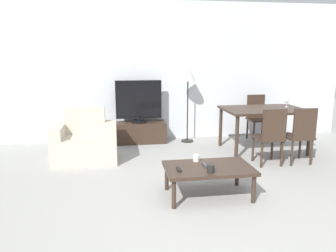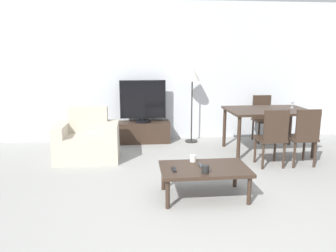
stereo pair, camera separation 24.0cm
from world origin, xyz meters
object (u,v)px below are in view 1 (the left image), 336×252
object	(u,v)px
floor_lamp	(188,78)
cup_white_near	(196,158)
armchair	(85,142)
dining_chair_far	(257,115)
tv_stand	(139,132)
dining_chair_near_right	(300,133)
dining_chair_near	(271,134)
cup_colored_far	(211,168)
remote_secondary	(205,165)
wine_glass_left	(287,101)
coffee_table	(208,170)
tv	(139,102)
remote_primary	(179,169)
dining_table	(264,113)

from	to	relation	value
floor_lamp	cup_white_near	bearing A→B (deg)	-99.64
armchair	dining_chair_far	distance (m)	3.42
tv_stand	cup_white_near	bearing A→B (deg)	-77.32
dining_chair_near_right	dining_chair_near	bearing A→B (deg)	180.00
cup_colored_far	remote_secondary	bearing A→B (deg)	90.77
wine_glass_left	coffee_table	bearing A→B (deg)	-136.88
floor_lamp	cup_colored_far	distance (m)	2.90
tv	cup_colored_far	xyz separation A→B (m)	(0.61, -2.83, -0.39)
wine_glass_left	remote_secondary	bearing A→B (deg)	-138.06
armchair	tv	size ratio (longest dim) A/B	1.13
tv_stand	coffee_table	size ratio (longest dim) A/B	0.99
coffee_table	remote_primary	size ratio (longest dim) A/B	6.92
tv_stand	cup_colored_far	bearing A→B (deg)	-77.90
floor_lamp	armchair	bearing A→B (deg)	-153.76
remote_primary	coffee_table	bearing A→B (deg)	10.00
cup_white_near	coffee_table	bearing A→B (deg)	-66.52
dining_chair_near	remote_primary	size ratio (longest dim) A/B	5.97
armchair	wine_glass_left	distance (m)	3.58
wine_glass_left	dining_chair_near_right	bearing A→B (deg)	-104.75
dining_chair_far	cup_colored_far	bearing A→B (deg)	-122.85
armchair	tv	distance (m)	1.45
coffee_table	remote_secondary	distance (m)	0.08
tv_stand	floor_lamp	distance (m)	1.40
tv	cup_white_near	xyz separation A→B (m)	(0.54, -2.41, -0.39)
dining_chair_far	cup_colored_far	distance (m)	3.25
dining_table	dining_chair_far	bearing A→B (deg)	72.84
tv_stand	floor_lamp	world-z (taller)	floor_lamp
remote_secondary	cup_white_near	xyz separation A→B (m)	(-0.06, 0.18, 0.03)
armchair	dining_chair_near_right	bearing A→B (deg)	-11.80
dining_chair_near	remote_primary	xyz separation A→B (m)	(-1.61, -1.02, -0.11)
tv_stand	floor_lamp	size ratio (longest dim) A/B	0.70
armchair	remote_secondary	world-z (taller)	armchair
remote_primary	wine_glass_left	xyz separation A→B (m)	(2.33, 1.90, 0.48)
dining_table	floor_lamp	world-z (taller)	floor_lamp
dining_chair_far	cup_white_near	bearing A→B (deg)	-128.35
dining_chair_near_right	remote_primary	xyz separation A→B (m)	(-2.10, -1.02, -0.11)
dining_chair_near	cup_white_near	size ratio (longest dim) A/B	10.81
remote_primary	dining_chair_far	bearing A→B (deg)	51.04
dining_chair_near_right	cup_white_near	bearing A→B (deg)	-158.28
cup_white_near	dining_chair_near_right	bearing A→B (deg)	21.72
remote_primary	wine_glass_left	bearing A→B (deg)	39.19
armchair	cup_white_near	size ratio (longest dim) A/B	11.97
remote_primary	cup_colored_far	world-z (taller)	cup_colored_far
cup_white_near	dining_table	bearing A→B (deg)	43.81
coffee_table	dining_chair_near	bearing A→B (deg)	37.49
tv	dining_chair_near_right	xyz separation A→B (m)	(2.37, -1.68, -0.31)
coffee_table	wine_glass_left	size ratio (longest dim) A/B	7.11
wine_glass_left	cup_colored_far	bearing A→B (deg)	-134.46
tv	wine_glass_left	world-z (taller)	tv
armchair	wine_glass_left	size ratio (longest dim) A/B	6.80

